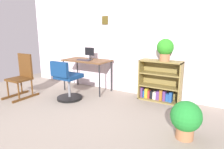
# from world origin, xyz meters

# --- Properties ---
(ground_plane) EXTENTS (6.24, 6.24, 0.00)m
(ground_plane) POSITION_xyz_m (0.00, 0.00, 0.00)
(ground_plane) COLOR gray
(wall_back) EXTENTS (5.20, 0.12, 2.46)m
(wall_back) POSITION_xyz_m (-0.00, 2.15, 1.23)
(wall_back) COLOR silver
(wall_back) RESTS_ON ground_plane
(desk) EXTENTS (1.09, 0.57, 0.74)m
(desk) POSITION_xyz_m (-0.57, 1.74, 0.68)
(desk) COLOR brown
(desk) RESTS_ON ground_plane
(monitor) EXTENTS (0.24, 0.15, 0.28)m
(monitor) POSITION_xyz_m (-0.52, 1.78, 0.89)
(monitor) COLOR #262628
(monitor) RESTS_ON desk
(keyboard) EXTENTS (0.32, 0.11, 0.02)m
(keyboard) POSITION_xyz_m (-0.56, 1.61, 0.75)
(keyboard) COLOR #302A34
(keyboard) RESTS_ON desk
(office_chair) EXTENTS (0.52, 0.55, 0.82)m
(office_chair) POSITION_xyz_m (-0.53, 1.01, 0.36)
(office_chair) COLOR black
(office_chair) RESTS_ON ground_plane
(rocking_chair) EXTENTS (0.42, 0.64, 0.92)m
(rocking_chair) POSITION_xyz_m (-1.51, 0.69, 0.46)
(rocking_chair) COLOR #533014
(rocking_chair) RESTS_ON ground_plane
(bookshelf_low) EXTENTS (0.83, 0.30, 0.83)m
(bookshelf_low) POSITION_xyz_m (1.10, 1.95, 0.36)
(bookshelf_low) COLOR olive
(bookshelf_low) RESTS_ON ground_plane
(potted_plant_on_shelf) EXTENTS (0.32, 0.32, 0.43)m
(potted_plant_on_shelf) POSITION_xyz_m (1.18, 1.90, 1.07)
(potted_plant_on_shelf) COLOR #9E6642
(potted_plant_on_shelf) RESTS_ON bookshelf_low
(potted_plant_floor) EXTENTS (0.41, 0.41, 0.52)m
(potted_plant_floor) POSITION_xyz_m (1.85, 0.68, 0.29)
(potted_plant_floor) COLOR #9E6642
(potted_plant_floor) RESTS_ON ground_plane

